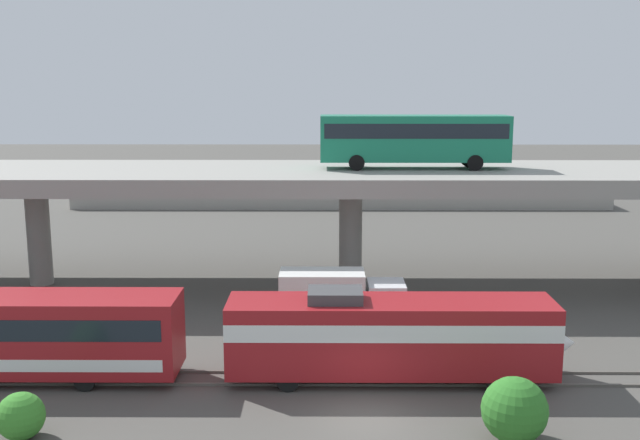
% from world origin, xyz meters
% --- Properties ---
extents(ground_plane, '(260.00, 260.00, 0.00)m').
position_xyz_m(ground_plane, '(0.00, 0.00, 0.00)').
color(ground_plane, '#4C4944').
extents(rail_strip_near, '(110.00, 0.12, 0.12)m').
position_xyz_m(rail_strip_near, '(0.00, 3.28, 0.06)').
color(rail_strip_near, '#59544C').
rests_on(rail_strip_near, ground_plane).
extents(rail_strip_far, '(110.00, 0.12, 0.12)m').
position_xyz_m(rail_strip_far, '(0.00, 4.72, 0.06)').
color(rail_strip_far, '#59544C').
rests_on(rail_strip_far, ground_plane).
extents(train_locomotive, '(15.43, 3.04, 4.18)m').
position_xyz_m(train_locomotive, '(1.96, 4.00, 2.19)').
color(train_locomotive, maroon).
rests_on(train_locomotive, ground_plane).
extents(highway_overpass, '(96.00, 11.06, 7.64)m').
position_xyz_m(highway_overpass, '(0.00, 20.00, 6.86)').
color(highway_overpass, gray).
rests_on(highway_overpass, ground_plane).
extents(transit_bus_on_overpass, '(12.00, 2.68, 3.40)m').
position_xyz_m(transit_bus_on_overpass, '(4.02, 20.30, 9.70)').
color(transit_bus_on_overpass, '#197A56').
rests_on(transit_bus_on_overpass, highway_overpass).
extents(service_truck_west, '(6.80, 2.46, 3.04)m').
position_xyz_m(service_truck_west, '(-0.94, 11.54, 1.64)').
color(service_truck_west, silver).
rests_on(service_truck_west, ground_plane).
extents(pier_parking_lot, '(56.50, 12.63, 1.72)m').
position_xyz_m(pier_parking_lot, '(0.00, 55.00, 0.86)').
color(pier_parking_lot, gray).
rests_on(pier_parking_lot, ground_plane).
extents(parked_car_0, '(4.45, 1.84, 1.50)m').
position_xyz_m(parked_car_0, '(-1.18, 57.60, 2.49)').
color(parked_car_0, '#9E998C').
rests_on(parked_car_0, pier_parking_lot).
extents(parked_car_1, '(4.06, 1.83, 1.50)m').
position_xyz_m(parked_car_1, '(2.98, 54.48, 2.49)').
color(parked_car_1, navy).
rests_on(parked_car_1, pier_parking_lot).
extents(parked_car_2, '(4.21, 1.86, 1.50)m').
position_xyz_m(parked_car_2, '(23.43, 54.32, 2.49)').
color(parked_car_2, '#515459').
rests_on(parked_car_2, pier_parking_lot).
extents(parked_car_3, '(4.45, 1.85, 1.50)m').
position_xyz_m(parked_car_3, '(-12.95, 55.46, 2.49)').
color(parked_car_3, '#B7B7BC').
rests_on(parked_car_3, pier_parking_lot).
extents(parked_car_4, '(4.30, 1.88, 1.50)m').
position_xyz_m(parked_car_4, '(14.92, 56.79, 2.49)').
color(parked_car_4, black).
rests_on(parked_car_4, pier_parking_lot).
extents(harbor_water, '(140.00, 36.00, 0.01)m').
position_xyz_m(harbor_water, '(0.00, 78.00, 0.00)').
color(harbor_water, navy).
rests_on(harbor_water, ground_plane).
extents(shrub_left, '(1.80, 1.80, 1.80)m').
position_xyz_m(shrub_left, '(-13.03, -1.70, 0.90)').
color(shrub_left, '#38852A').
rests_on(shrub_left, ground_plane).
extents(shrub_right, '(2.47, 2.47, 2.47)m').
position_xyz_m(shrub_right, '(5.34, -1.77, 1.23)').
color(shrub_right, '#2E7526').
rests_on(shrub_right, ground_plane).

